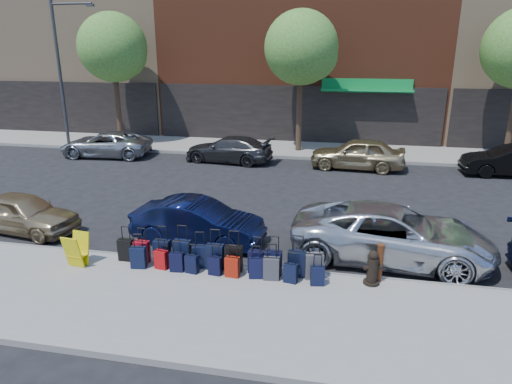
% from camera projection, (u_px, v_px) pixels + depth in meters
% --- Properties ---
extents(ground, '(120.00, 120.00, 0.00)m').
position_uv_depth(ground, '(255.00, 211.00, 16.30)').
color(ground, black).
rests_on(ground, ground).
extents(sidewalk_near, '(60.00, 4.00, 0.15)m').
position_uv_depth(sidewalk_near, '(197.00, 306.00, 10.21)').
color(sidewalk_near, gray).
rests_on(sidewalk_near, ground).
extents(sidewalk_far, '(60.00, 4.00, 0.15)m').
position_uv_depth(sidewalk_far, '(290.00, 149.00, 25.60)').
color(sidewalk_far, gray).
rests_on(sidewalk_far, ground).
extents(curb_near, '(60.00, 0.08, 0.15)m').
position_uv_depth(curb_near, '(221.00, 265.00, 12.09)').
color(curb_near, gray).
rests_on(curb_near, ground).
extents(curb_far, '(60.00, 0.08, 0.15)m').
position_uv_depth(curb_far, '(285.00, 157.00, 23.72)').
color(curb_far, gray).
rests_on(curb_far, ground).
extents(building_left, '(15.00, 12.12, 16.00)m').
position_uv_depth(building_left, '(91.00, 12.00, 33.61)').
color(building_left, tan).
rests_on(building_left, ground).
extents(tree_left, '(3.80, 3.80, 7.27)m').
position_uv_depth(tree_left, '(115.00, 49.00, 25.34)').
color(tree_left, black).
rests_on(tree_left, sidewalk_far).
extents(tree_center, '(3.80, 3.80, 7.27)m').
position_uv_depth(tree_center, '(304.00, 50.00, 23.38)').
color(tree_center, black).
rests_on(tree_center, sidewalk_far).
extents(streetlight, '(2.59, 0.18, 8.00)m').
position_uv_depth(streetlight, '(62.00, 63.00, 25.47)').
color(streetlight, '#333338').
rests_on(streetlight, sidewalk_far).
extents(suitcase_front_0, '(0.39, 0.22, 0.95)m').
position_uv_depth(suitcase_front_0, '(126.00, 250.00, 12.14)').
color(suitcase_front_0, black).
rests_on(suitcase_front_0, sidewalk_near).
extents(suitcase_front_1, '(0.40, 0.24, 0.94)m').
position_uv_depth(suitcase_front_1, '(142.00, 251.00, 12.04)').
color(suitcase_front_1, maroon).
rests_on(suitcase_front_1, sidewalk_near).
extents(suitcase_front_2, '(0.43, 0.24, 1.03)m').
position_uv_depth(suitcase_front_2, '(162.00, 252.00, 11.97)').
color(suitcase_front_2, black).
rests_on(suitcase_front_2, sidewalk_near).
extents(suitcase_front_3, '(0.46, 0.27, 1.08)m').
position_uv_depth(suitcase_front_3, '(182.00, 252.00, 11.89)').
color(suitcase_front_3, black).
rests_on(suitcase_front_3, sidewalk_near).
extents(suitcase_front_4, '(0.43, 0.28, 0.96)m').
position_uv_depth(suitcase_front_4, '(200.00, 256.00, 11.75)').
color(suitcase_front_4, black).
rests_on(suitcase_front_4, sidewalk_near).
extents(suitcase_front_5, '(0.44, 0.25, 1.06)m').
position_uv_depth(suitcase_front_5, '(215.00, 257.00, 11.66)').
color(suitcase_front_5, black).
rests_on(suitcase_front_5, sidewalk_near).
extents(suitcase_front_6, '(0.46, 0.28, 1.06)m').
position_uv_depth(suitcase_front_6, '(234.00, 258.00, 11.57)').
color(suitcase_front_6, black).
rests_on(suitcase_front_6, sidewalk_near).
extents(suitcase_front_7, '(0.42, 0.27, 0.96)m').
position_uv_depth(suitcase_front_7, '(256.00, 262.00, 11.46)').
color(suitcase_front_7, black).
rests_on(suitcase_front_7, sidewalk_near).
extents(suitcase_front_8, '(0.42, 0.23, 1.02)m').
position_uv_depth(suitcase_front_8, '(273.00, 263.00, 11.36)').
color(suitcase_front_8, black).
rests_on(suitcase_front_8, sidewalk_near).
extents(suitcase_front_9, '(0.45, 0.26, 1.06)m').
position_uv_depth(suitcase_front_9, '(297.00, 264.00, 11.30)').
color(suitcase_front_9, black).
rests_on(suitcase_front_9, sidewalk_near).
extents(suitcase_front_10, '(0.47, 0.31, 1.05)m').
position_uv_depth(suitcase_front_10, '(314.00, 266.00, 11.18)').
color(suitcase_front_10, '#414146').
rests_on(suitcase_front_10, sidewalk_near).
extents(suitcase_back_1, '(0.41, 0.27, 0.92)m').
position_uv_depth(suitcase_back_1, '(138.00, 257.00, 11.73)').
color(suitcase_back_1, black).
rests_on(suitcase_back_1, sidewalk_near).
extents(suitcase_back_2, '(0.36, 0.25, 0.80)m').
position_uv_depth(suitcase_back_2, '(161.00, 259.00, 11.70)').
color(suitcase_back_2, '#A90A0D').
rests_on(suitcase_back_2, sidewalk_near).
extents(suitcase_back_3, '(0.36, 0.23, 0.81)m').
position_uv_depth(suitcase_back_3, '(177.00, 262.00, 11.56)').
color(suitcase_back_3, black).
rests_on(suitcase_back_3, sidewalk_near).
extents(suitcase_back_4, '(0.34, 0.23, 0.76)m').
position_uv_depth(suitcase_back_4, '(192.00, 264.00, 11.49)').
color(suitcase_back_4, black).
rests_on(suitcase_back_4, sidewalk_near).
extents(suitcase_back_5, '(0.34, 0.22, 0.77)m').
position_uv_depth(suitcase_back_5, '(215.00, 266.00, 11.39)').
color(suitcase_back_5, black).
rests_on(suitcase_back_5, sidewalk_near).
extents(suitcase_back_6, '(0.36, 0.23, 0.83)m').
position_uv_depth(suitcase_back_6, '(232.00, 267.00, 11.29)').
color(suitcase_back_6, '#991A09').
rests_on(suitcase_back_6, sidewalk_near).
extents(suitcase_back_7, '(0.38, 0.27, 0.83)m').
position_uv_depth(suitcase_back_7, '(256.00, 268.00, 11.23)').
color(suitcase_back_7, black).
rests_on(suitcase_back_7, sidewalk_near).
extents(suitcase_back_8, '(0.41, 0.26, 0.92)m').
position_uv_depth(suitcase_back_8, '(271.00, 268.00, 11.15)').
color(suitcase_back_8, '#38383D').
rests_on(suitcase_back_8, sidewalk_near).
extents(suitcase_back_9, '(0.35, 0.25, 0.77)m').
position_uv_depth(suitcase_back_9, '(291.00, 273.00, 11.02)').
color(suitcase_back_9, black).
rests_on(suitcase_back_9, sidewalk_near).
extents(suitcase_back_10, '(0.35, 0.23, 0.78)m').
position_uv_depth(suitcase_back_10, '(317.00, 276.00, 10.89)').
color(suitcase_back_10, black).
rests_on(suitcase_back_10, sidewalk_near).
extents(fire_hydrant, '(0.44, 0.39, 0.87)m').
position_uv_depth(fire_hydrant, '(372.00, 269.00, 10.90)').
color(fire_hydrant, black).
rests_on(fire_hydrant, sidewalk_near).
extents(bollard, '(0.18, 0.18, 0.98)m').
position_uv_depth(bollard, '(380.00, 262.00, 10.97)').
color(bollard, '#38190C').
rests_on(bollard, sidewalk_near).
extents(display_rack, '(0.54, 0.59, 0.87)m').
position_uv_depth(display_rack, '(77.00, 250.00, 11.79)').
color(display_rack, yellow).
rests_on(display_rack, sidewalk_near).
extents(car_near_0, '(3.81, 1.95, 1.24)m').
position_uv_depth(car_near_0, '(23.00, 213.00, 14.31)').
color(car_near_0, tan).
rests_on(car_near_0, ground).
extents(car_near_1, '(4.04, 1.76, 1.29)m').
position_uv_depth(car_near_1, '(198.00, 222.00, 13.52)').
color(car_near_1, '#0C1337').
rests_on(car_near_1, ground).
extents(car_near_2, '(5.57, 2.94, 1.49)m').
position_uv_depth(car_near_2, '(392.00, 234.00, 12.40)').
color(car_near_2, silver).
rests_on(car_near_2, ground).
extents(car_far_0, '(4.86, 2.53, 1.31)m').
position_uv_depth(car_far_0, '(106.00, 144.00, 24.07)').
color(car_far_0, '#B2B5B9').
rests_on(car_far_0, ground).
extents(car_far_1, '(4.62, 2.31, 1.29)m').
position_uv_depth(car_far_1, '(229.00, 149.00, 22.93)').
color(car_far_1, '#313134').
rests_on(car_far_1, ground).
extents(car_far_2, '(4.48, 2.03, 1.49)m').
position_uv_depth(car_far_2, '(357.00, 154.00, 21.57)').
color(car_far_2, tan).
rests_on(car_far_2, ground).
extents(car_far_3, '(4.21, 1.63, 1.37)m').
position_uv_depth(car_far_3, '(511.00, 161.00, 20.43)').
color(car_far_3, black).
rests_on(car_far_3, ground).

